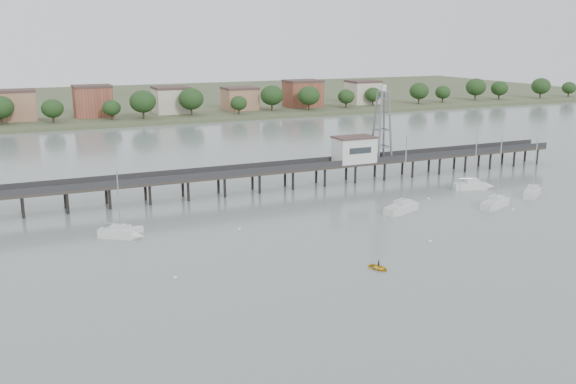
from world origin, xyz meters
name	(u,v)px	position (x,y,z in m)	size (l,w,h in m)	color
ground_plane	(429,314)	(0.00, 0.00, 0.00)	(500.00, 500.00, 0.00)	slate
pier	(239,174)	(0.00, 60.00, 3.79)	(150.00, 5.00, 5.50)	#2D2823
pier_building	(354,149)	(25.00, 60.00, 6.67)	(8.40, 5.40, 5.30)	silver
lattice_tower	(382,126)	(31.50, 60.00, 11.10)	(3.20, 3.20, 15.50)	slate
sailboat_c	(407,207)	(22.05, 36.54, 0.64)	(8.70, 5.42, 13.85)	silver
sailboat_d	(499,202)	(38.61, 32.37, 0.64)	(8.24, 5.18, 13.17)	silver
sailboat_b	(124,234)	(-25.12, 40.54, 0.66)	(6.29, 5.12, 10.69)	silver
sailboat_e	(477,186)	(43.58, 43.99, 0.65)	(7.71, 4.18, 12.32)	silver
sailboat_f	(533,192)	(50.01, 35.82, 0.65)	(7.06, 5.71, 11.87)	silver
white_tender	(132,230)	(-23.43, 43.15, 0.37)	(3.23, 1.64, 1.21)	silver
yellow_dinghy	(378,269)	(2.36, 14.06, 0.00)	(2.06, 0.60, 2.89)	#EDB113
dinghy_occupant	(378,269)	(2.36, 14.06, 0.00)	(0.36, 0.99, 0.24)	black
mooring_buoys	(319,235)	(1.88, 30.01, 0.08)	(82.15, 21.36, 0.39)	#EEEDB9
far_shore	(100,102)	(0.36, 239.58, 0.95)	(500.00, 170.00, 10.40)	#475133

